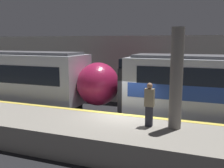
% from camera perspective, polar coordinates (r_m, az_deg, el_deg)
% --- Properties ---
extents(ground_plane, '(120.00, 120.00, 0.00)m').
position_cam_1_polar(ground_plane, '(12.88, 2.74, -11.11)').
color(ground_plane, black).
extents(platform, '(40.00, 3.53, 1.08)m').
position_cam_1_polar(platform, '(11.14, -0.16, -11.51)').
color(platform, gray).
rests_on(platform, ground).
extents(station_rear_barrier, '(50.00, 0.15, 4.86)m').
position_cam_1_polar(station_rear_barrier, '(18.39, 9.15, 2.79)').
color(station_rear_barrier, '#9E998E').
rests_on(station_rear_barrier, ground).
extents(support_pillar_near, '(0.50, 0.50, 3.95)m').
position_cam_1_polar(support_pillar_near, '(10.42, 13.82, 1.07)').
color(support_pillar_near, slate).
rests_on(support_pillar_near, platform).
extents(person_waiting, '(0.38, 0.24, 1.79)m').
position_cam_1_polar(person_waiting, '(10.64, 8.13, -4.19)').
color(person_waiting, '#2D2D38').
rests_on(person_waiting, platform).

